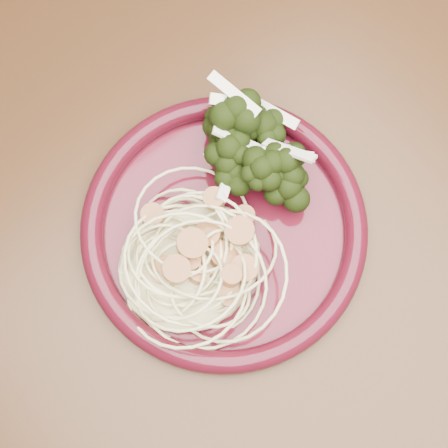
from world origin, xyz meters
TOP-DOWN VIEW (x-y plane):
  - dining_table at (0.00, 0.00)m, footprint 1.20×0.80m
  - dinner_plate at (0.00, -0.01)m, footprint 0.29×0.29m
  - spaghetti_pile at (-0.04, -0.02)m, footprint 0.14×0.13m
  - scallop_cluster at (-0.04, -0.02)m, footprint 0.15×0.15m
  - broccoli_pile at (0.05, 0.00)m, footprint 0.11×0.15m
  - onion_garnish at (0.05, 0.00)m, footprint 0.08×0.10m

SIDE VIEW (x-z plane):
  - dining_table at x=0.00m, z-range 0.28..1.03m
  - dinner_plate at x=0.00m, z-range 0.75..0.77m
  - spaghetti_pile at x=-0.04m, z-range 0.76..0.78m
  - broccoli_pile at x=0.05m, z-range 0.76..0.80m
  - scallop_cluster at x=-0.04m, z-range 0.78..0.82m
  - onion_garnish at x=0.05m, z-range 0.79..0.83m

